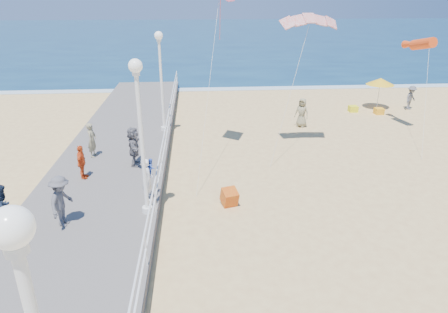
{
  "coord_description": "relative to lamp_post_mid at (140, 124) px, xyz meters",
  "views": [
    {
      "loc": [
        -3.55,
        -12.41,
        7.59
      ],
      "look_at": [
        -2.5,
        2.0,
        1.6
      ],
      "focal_mm": 32.0,
      "sensor_mm": 36.0,
      "label": 1
    }
  ],
  "objects": [
    {
      "name": "woman_holding_toddler",
      "position": [
        -0.05,
        0.99,
        -2.46
      ],
      "size": [
        0.42,
        0.61,
        1.61
      ],
      "primitive_type": "imported",
      "rotation": [
        0.0,
        0.0,
        1.51
      ],
      "color": "white",
      "rests_on": "boardwalk"
    },
    {
      "name": "box_kite",
      "position": [
        2.98,
        0.94,
        -3.36
      ],
      "size": [
        0.73,
        0.84,
        0.74
      ],
      "primitive_type": "cube",
      "rotation": [
        0.31,
        0.0,
        0.29
      ],
      "color": "red",
      "rests_on": "ground"
    },
    {
      "name": "beach_walker_c",
      "position": [
        8.13,
        10.25,
        -2.79
      ],
      "size": [
        1.02,
        0.96,
        1.75
      ],
      "primitive_type": "imported",
      "rotation": [
        0.0,
        0.0,
        -0.65
      ],
      "color": "gray",
      "rests_on": "ground"
    },
    {
      "name": "spectator_7",
      "position": [
        -4.2,
        -1.21,
        -2.35
      ],
      "size": [
        0.82,
        0.99,
        1.83
      ],
      "primitive_type": "imported",
      "rotation": [
        0.0,
        0.0,
        1.73
      ],
      "color": "#192438",
      "rests_on": "boardwalk"
    },
    {
      "name": "beach_umbrella",
      "position": [
        14.42,
        13.8,
        -1.75
      ],
      "size": [
        1.9,
        1.9,
        2.14
      ],
      "color": "white",
      "rests_on": "ground"
    },
    {
      "name": "spectator_6",
      "position": [
        -3.05,
        5.37,
        -2.45
      ],
      "size": [
        0.46,
        0.64,
        1.63
      ],
      "primitive_type": "imported",
      "rotation": [
        0.0,
        0.0,
        1.45
      ],
      "color": "gray",
      "rests_on": "boardwalk"
    },
    {
      "name": "boardwalk",
      "position": [
        -2.15,
        0.0,
        -3.46
      ],
      "size": [
        5.0,
        44.0,
        0.4
      ],
      "primitive_type": "cube",
      "color": "slate",
      "rests_on": "ground"
    },
    {
      "name": "surf_line",
      "position": [
        5.35,
        20.5,
        -3.63
      ],
      "size": [
        160.0,
        1.2,
        0.04
      ],
      "primitive_type": "cube",
      "color": "white",
      "rests_on": "ground"
    },
    {
      "name": "lamp_post_far",
      "position": [
        0.0,
        9.0,
        0.0
      ],
      "size": [
        0.44,
        0.44,
        5.32
      ],
      "color": "white",
      "rests_on": "boardwalk"
    },
    {
      "name": "ocean",
      "position": [
        5.35,
        65.0,
        -3.65
      ],
      "size": [
        160.0,
        90.0,
        0.05
      ],
      "primitive_type": "cube",
      "color": "#0D304E",
      "rests_on": "ground"
    },
    {
      "name": "railing",
      "position": [
        0.3,
        0.0,
        -2.41
      ],
      "size": [
        0.05,
        42.0,
        0.55
      ],
      "color": "white",
      "rests_on": "boardwalk"
    },
    {
      "name": "ground",
      "position": [
        5.35,
        0.0,
        -3.66
      ],
      "size": [
        160.0,
        160.0,
        0.0
      ],
      "primitive_type": "plane",
      "color": "#E0BC75",
      "rests_on": "ground"
    },
    {
      "name": "beach_chair_right",
      "position": [
        12.48,
        13.18,
        -3.46
      ],
      "size": [
        0.55,
        0.55,
        0.4
      ],
      "primitive_type": "cube",
      "color": "yellow",
      "rests_on": "ground"
    },
    {
      "name": "beach_chair_left",
      "position": [
        13.99,
        12.5,
        -3.46
      ],
      "size": [
        0.55,
        0.55,
        0.4
      ],
      "primitive_type": "cube",
      "color": "#FFA81A",
      "rests_on": "ground"
    },
    {
      "name": "kite_windsock",
      "position": [
        14.17,
        9.0,
        1.31
      ],
      "size": [
        1.0,
        2.64,
        1.07
      ],
      "primitive_type": "cylinder",
      "rotation": [
        1.36,
        0.0,
        0.17
      ],
      "color": "#DC4012"
    },
    {
      "name": "beach_walker_a",
      "position": [
        16.6,
        13.47,
        -2.84
      ],
      "size": [
        1.22,
        1.13,
        1.65
      ],
      "primitive_type": "imported",
      "rotation": [
        0.0,
        0.0,
        0.66
      ],
      "color": "#56575B",
      "rests_on": "ground"
    },
    {
      "name": "spectator_3",
      "position": [
        -2.94,
        2.98,
        -2.54
      ],
      "size": [
        0.37,
        0.85,
        1.44
      ],
      "primitive_type": "imported",
      "rotation": [
        0.0,
        0.0,
        1.55
      ],
      "color": "#E14E1C",
      "rests_on": "boardwalk"
    },
    {
      "name": "lamp_post_mid",
      "position": [
        0.0,
        0.0,
        0.0
      ],
      "size": [
        0.44,
        0.44,
        5.32
      ],
      "color": "white",
      "rests_on": "boardwalk"
    },
    {
      "name": "kite_parafoil",
      "position": [
        7.1,
        6.47,
        2.8
      ],
      "size": [
        2.65,
        0.94,
        0.65
      ],
      "primitive_type": null,
      "rotation": [
        0.44,
        0.0,
        0.0
      ],
      "color": "red"
    },
    {
      "name": "spectator_2",
      "position": [
        -2.65,
        -0.63,
        -2.38
      ],
      "size": [
        0.86,
        1.24,
        1.76
      ],
      "primitive_type": "imported",
      "rotation": [
        0.0,
        0.0,
        1.38
      ],
      "color": "#525156",
      "rests_on": "boardwalk"
    },
    {
      "name": "spectator_5",
      "position": [
        -0.97,
        4.22,
        -2.38
      ],
      "size": [
        0.65,
        1.67,
        1.76
      ],
      "primitive_type": "imported",
      "rotation": [
        0.0,
        0.0,
        1.65
      ],
      "color": "slate",
      "rests_on": "boardwalk"
    },
    {
      "name": "toddler_held",
      "position": [
        0.1,
        1.14,
        -2.06
      ],
      "size": [
        0.29,
        0.36,
        0.7
      ],
      "primitive_type": "imported",
      "rotation": [
        0.0,
        0.0,
        1.51
      ],
      "color": "blue",
      "rests_on": "boardwalk"
    }
  ]
}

